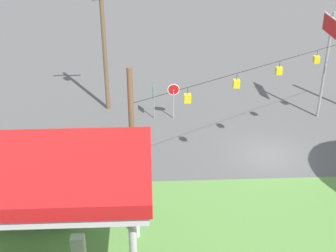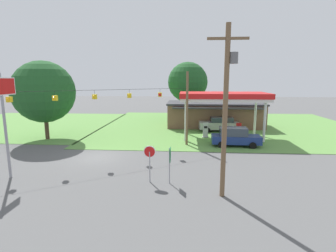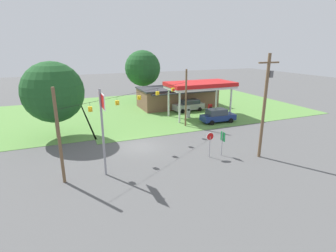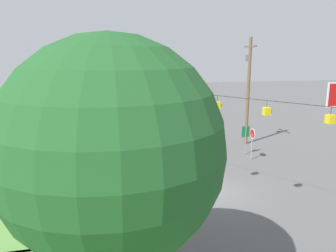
{
  "view_description": "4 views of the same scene",
  "coord_description": "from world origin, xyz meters",
  "px_view_note": "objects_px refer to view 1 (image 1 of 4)",
  "views": [
    {
      "loc": [
        6.96,
        23.09,
        14.24
      ],
      "look_at": [
        5.96,
        1.07,
        2.67
      ],
      "focal_mm": 50.0,
      "sensor_mm": 36.0,
      "label": 1
    },
    {
      "loc": [
        7.69,
        -21.46,
        6.79
      ],
      "look_at": [
        5.88,
        3.76,
        2.2
      ],
      "focal_mm": 28.0,
      "sensor_mm": 36.0,
      "label": 2
    },
    {
      "loc": [
        -7.25,
        -25.12,
        10.22
      ],
      "look_at": [
        3.48,
        0.81,
        1.67
      ],
      "focal_mm": 28.0,
      "sensor_mm": 36.0,
      "label": 3
    },
    {
      "loc": [
        -17.46,
        6.94,
        8.04
      ],
      "look_at": [
        5.59,
        1.6,
        2.98
      ],
      "focal_mm": 35.0,
      "sensor_mm": 36.0,
      "label": 4
    }
  ],
  "objects_px": {
    "gas_station_canopy": "(18,176)",
    "route_sign": "(153,95)",
    "stop_sign_roadside": "(174,94)",
    "car_at_pumps_front": "(31,197)",
    "stop_sign_overhead": "(328,42)",
    "utility_pole_main": "(103,34)"
  },
  "relations": [
    {
      "from": "gas_station_canopy",
      "to": "route_sign",
      "type": "distance_m",
      "value": 15.07
    },
    {
      "from": "gas_station_canopy",
      "to": "stop_sign_roadside",
      "type": "distance_m",
      "value": 15.47
    },
    {
      "from": "gas_station_canopy",
      "to": "route_sign",
      "type": "xyz_separation_m",
      "value": [
        -5.14,
        -13.85,
        -2.99
      ]
    },
    {
      "from": "gas_station_canopy",
      "to": "car_at_pumps_front",
      "type": "distance_m",
      "value": 5.37
    },
    {
      "from": "stop_sign_overhead",
      "to": "route_sign",
      "type": "height_order",
      "value": "stop_sign_overhead"
    },
    {
      "from": "stop_sign_roadside",
      "to": "car_at_pumps_front",
      "type": "bearing_deg",
      "value": -126.21
    },
    {
      "from": "gas_station_canopy",
      "to": "stop_sign_overhead",
      "type": "distance_m",
      "value": 21.17
    },
    {
      "from": "gas_station_canopy",
      "to": "car_at_pumps_front",
      "type": "bearing_deg",
      "value": -77.84
    },
    {
      "from": "car_at_pumps_front",
      "to": "gas_station_canopy",
      "type": "bearing_deg",
      "value": 103.87
    },
    {
      "from": "utility_pole_main",
      "to": "stop_sign_roadside",
      "type": "bearing_deg",
      "value": 159.17
    },
    {
      "from": "stop_sign_overhead",
      "to": "utility_pole_main",
      "type": "xyz_separation_m",
      "value": [
        14.31,
        -1.91,
        0.19
      ]
    },
    {
      "from": "car_at_pumps_front",
      "to": "stop_sign_roadside",
      "type": "xyz_separation_m",
      "value": [
        -7.3,
        -9.96,
        0.83
      ]
    },
    {
      "from": "gas_station_canopy",
      "to": "stop_sign_overhead",
      "type": "bearing_deg",
      "value": -140.13
    },
    {
      "from": "stop_sign_overhead",
      "to": "utility_pole_main",
      "type": "distance_m",
      "value": 14.44
    },
    {
      "from": "stop_sign_overhead",
      "to": "gas_station_canopy",
      "type": "bearing_deg",
      "value": 39.87
    },
    {
      "from": "route_sign",
      "to": "utility_pole_main",
      "type": "height_order",
      "value": "utility_pole_main"
    },
    {
      "from": "stop_sign_overhead",
      "to": "stop_sign_roadside",
      "type": "bearing_deg",
      "value": -1.05
    },
    {
      "from": "car_at_pumps_front",
      "to": "route_sign",
      "type": "xyz_separation_m",
      "value": [
        -5.96,
        -10.07,
        0.73
      ]
    },
    {
      "from": "gas_station_canopy",
      "to": "car_at_pumps_front",
      "type": "xyz_separation_m",
      "value": [
        0.81,
        -3.78,
        -3.72
      ]
    },
    {
      "from": "stop_sign_roadside",
      "to": "utility_pole_main",
      "type": "bearing_deg",
      "value": 159.17
    },
    {
      "from": "gas_station_canopy",
      "to": "utility_pole_main",
      "type": "distance_m",
      "value": 15.61
    },
    {
      "from": "car_at_pumps_front",
      "to": "route_sign",
      "type": "height_order",
      "value": "route_sign"
    }
  ]
}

